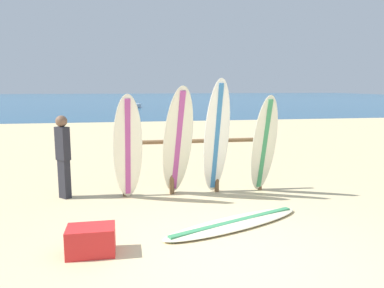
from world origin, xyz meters
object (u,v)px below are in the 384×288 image
at_px(surfboard_leaning_center_left, 216,138).
at_px(cooler_box, 91,240).
at_px(surfboard_leaning_left, 178,142).
at_px(beachgoer_standing, 63,153).
at_px(surfboard_leaning_far_left, 128,148).
at_px(surfboard_rack, 195,156).
at_px(small_boat_offshore, 131,105).
at_px(surfboard_leaning_center, 264,145).
at_px(surfboard_lying_on_sand, 235,223).

bearing_deg(surfboard_leaning_center_left, cooler_box, -134.87).
distance_m(surfboard_leaning_left, beachgoer_standing, 2.16).
bearing_deg(cooler_box, beachgoer_standing, 105.00).
distance_m(surfboard_leaning_far_left, surfboard_leaning_center_left, 1.67).
xyz_separation_m(surfboard_leaning_left, surfboard_leaning_center_left, (0.73, -0.06, 0.07)).
xyz_separation_m(surfboard_rack, beachgoer_standing, (-2.50, 0.08, 0.13)).
height_order(small_boat_offshore, cooler_box, small_boat_offshore).
xyz_separation_m(surfboard_rack, cooler_box, (-1.78, -2.47, -0.56)).
bearing_deg(cooler_box, small_boat_offshore, 87.77).
bearing_deg(surfboard_leaning_center, small_boat_offshore, 94.33).
relative_size(surfboard_leaning_center, surfboard_lying_on_sand, 0.78).
height_order(surfboard_lying_on_sand, small_boat_offshore, small_boat_offshore).
bearing_deg(surfboard_lying_on_sand, small_boat_offshore, 92.22).
distance_m(surfboard_lying_on_sand, small_boat_offshore, 30.67).
relative_size(surfboard_leaning_far_left, surfboard_leaning_center, 1.02).
relative_size(surfboard_leaning_far_left, surfboard_leaning_left, 0.93).
xyz_separation_m(surfboard_leaning_far_left, surfboard_leaning_center_left, (1.66, 0.04, 0.14)).
distance_m(beachgoer_standing, cooler_box, 2.74).
xyz_separation_m(surfboard_lying_on_sand, cooler_box, (-2.08, -0.63, 0.14)).
bearing_deg(cooler_box, surfboard_leaning_center, 34.26).
xyz_separation_m(small_boat_offshore, cooler_box, (-0.89, -31.27, -0.08)).
xyz_separation_m(surfboard_leaning_center, surfboard_lying_on_sand, (-1.02, -1.53, -0.95)).
xyz_separation_m(surfboard_leaning_left, surfboard_lying_on_sand, (0.66, -1.59, -1.03)).
relative_size(surfboard_leaning_center, beachgoer_standing, 1.25).
height_order(surfboard_leaning_far_left, surfboard_leaning_center_left, surfboard_leaning_center_left).
bearing_deg(beachgoer_standing, surfboard_rack, -1.83).
height_order(surfboard_rack, surfboard_leaning_center_left, surfboard_leaning_center_left).
xyz_separation_m(surfboard_leaning_center_left, beachgoer_standing, (-2.86, 0.40, -0.27)).
bearing_deg(surfboard_rack, surfboard_lying_on_sand, -80.98).
height_order(surfboard_rack, cooler_box, surfboard_rack).
relative_size(surfboard_leaning_center_left, surfboard_lying_on_sand, 0.90).
xyz_separation_m(surfboard_rack, surfboard_lying_on_sand, (0.29, -1.84, -0.71)).
bearing_deg(small_boat_offshore, surfboard_leaning_left, -88.97).
bearing_deg(surfboard_leaning_left, small_boat_offshore, 91.03).
relative_size(surfboard_rack, surfboard_leaning_center_left, 1.25).
xyz_separation_m(surfboard_rack, surfboard_leaning_center, (1.31, -0.32, 0.24)).
bearing_deg(surfboard_leaning_center, surfboard_leaning_far_left, -179.12).
height_order(surfboard_leaning_center_left, surfboard_lying_on_sand, surfboard_leaning_center_left).
relative_size(surfboard_leaning_far_left, small_boat_offshore, 0.66).
xyz_separation_m(surfboard_leaning_far_left, beachgoer_standing, (-1.20, 0.44, -0.13)).
height_order(surfboard_rack, surfboard_leaning_left, surfboard_leaning_left).
bearing_deg(surfboard_rack, surfboard_leaning_center, -13.56).
distance_m(surfboard_rack, surfboard_leaning_left, 0.56).
relative_size(surfboard_leaning_left, beachgoer_standing, 1.36).
relative_size(surfboard_leaning_far_left, surfboard_leaning_center_left, 0.88).
xyz_separation_m(surfboard_leaning_left, beachgoer_standing, (-2.13, 0.33, -0.20)).
relative_size(surfboard_leaning_center_left, cooler_box, 3.78).
height_order(surfboard_leaning_center, beachgoer_standing, surfboard_leaning_center).
relative_size(surfboard_rack, surfboard_leaning_far_left, 1.42).
distance_m(surfboard_leaning_far_left, surfboard_leaning_center, 2.61).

